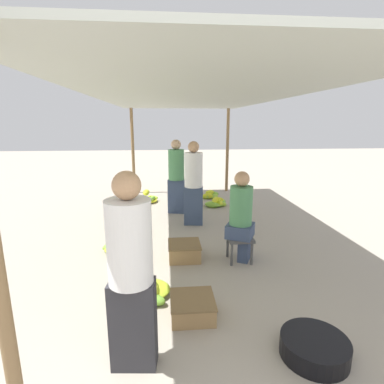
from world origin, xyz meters
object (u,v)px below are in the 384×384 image
at_px(basin_black, 314,347).
at_px(banana_pile_left_1, 146,290).
at_px(banana_pile_right_0, 210,195).
at_px(vendor_seated, 242,216).
at_px(crate_near, 184,251).
at_px(vendor_foreground, 131,271).
at_px(banana_pile_left_3, 147,199).
at_px(stool, 240,241).
at_px(banana_pile_left_0, 130,229).
at_px(banana_pile_right_1, 216,203).
at_px(shopper_walking_far, 193,182).
at_px(shopper_walking_mid, 176,176).
at_px(banana_pile_left_2, 122,247).
at_px(crate_mid, 192,307).

xyz_separation_m(basin_black, banana_pile_left_1, (-1.42, 1.01, -0.02)).
bearing_deg(banana_pile_right_0, vendor_seated, -91.78).
bearing_deg(banana_pile_left_1, crate_near, 61.76).
bearing_deg(vendor_foreground, banana_pile_left_3, 92.30).
bearing_deg(stool, banana_pile_left_0, 143.08).
bearing_deg(banana_pile_left_3, banana_pile_right_1, -16.91).
distance_m(vendor_foreground, banana_pile_left_0, 3.05).
distance_m(stool, vendor_seated, 0.35).
bearing_deg(shopper_walking_far, banana_pile_left_1, -107.63).
xyz_separation_m(vendor_foreground, banana_pile_left_3, (-0.20, 4.97, -0.71)).
distance_m(stool, crate_near, 0.78).
bearing_deg(vendor_foreground, shopper_walking_far, 76.90).
xyz_separation_m(banana_pile_left_3, shopper_walking_far, (0.97, -1.66, 0.71)).
xyz_separation_m(vendor_foreground, basin_black, (1.45, -0.04, -0.72)).
distance_m(stool, shopper_walking_far, 1.74).
bearing_deg(basin_black, shopper_walking_mid, 103.12).
xyz_separation_m(banana_pile_left_1, banana_pile_left_2, (-0.43, 1.23, -0.00)).
xyz_separation_m(crate_near, shopper_walking_far, (0.26, 1.45, 0.69)).
bearing_deg(banana_pile_right_0, vendor_foreground, -104.73).
height_order(stool, shopper_walking_mid, shopper_walking_mid).
height_order(crate_mid, shopper_walking_far, shopper_walking_far).
distance_m(crate_mid, shopper_walking_mid, 3.59).
bearing_deg(crate_mid, basin_black, -32.82).
xyz_separation_m(banana_pile_left_2, crate_near, (0.91, -0.33, 0.05)).
bearing_deg(banana_pile_left_0, banana_pile_left_1, -78.89).
bearing_deg(banana_pile_left_2, vendor_seated, -15.47).
relative_size(crate_near, crate_mid, 1.04).
distance_m(banana_pile_left_2, banana_pile_right_0, 3.55).
bearing_deg(banana_pile_left_1, banana_pile_left_0, 101.11).
xyz_separation_m(banana_pile_left_0, banana_pile_left_2, (-0.05, -0.74, -0.01)).
bearing_deg(basin_black, banana_pile_left_1, 144.58).
relative_size(stool, banana_pile_left_0, 0.53).
relative_size(stool, basin_black, 0.65).
height_order(stool, banana_pile_left_2, stool).
bearing_deg(crate_near, shopper_walking_mid, 90.53).
bearing_deg(banana_pile_right_1, shopper_walking_far, -118.43).
height_order(basin_black, banana_pile_left_2, banana_pile_left_2).
height_order(banana_pile_left_2, banana_pile_left_3, banana_pile_left_3).
height_order(banana_pile_right_1, crate_mid, banana_pile_right_1).
relative_size(vendor_seated, banana_pile_right_0, 2.40).
bearing_deg(banana_pile_left_1, crate_mid, -40.10).
distance_m(banana_pile_left_3, shopper_walking_far, 2.05).
bearing_deg(banana_pile_left_3, crate_near, -77.21).
bearing_deg(shopper_walking_far, banana_pile_left_2, -136.50).
distance_m(banana_pile_left_1, banana_pile_left_3, 4.01).
bearing_deg(banana_pile_left_1, banana_pile_left_3, 93.23).
height_order(banana_pile_left_3, crate_mid, banana_pile_left_3).
relative_size(vendor_foreground, crate_near, 3.46).
bearing_deg(shopper_walking_mid, vendor_foreground, -96.77).
distance_m(banana_pile_left_1, crate_near, 1.02).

